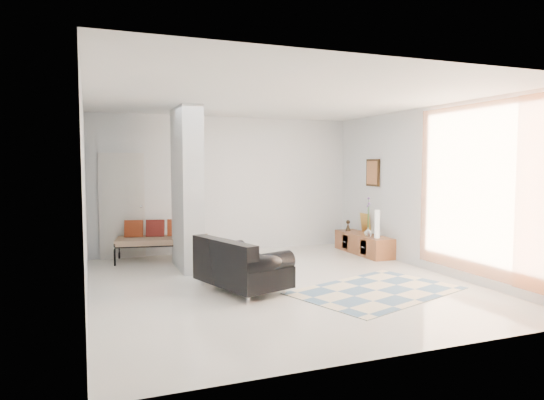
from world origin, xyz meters
name	(u,v)px	position (x,y,z in m)	size (l,w,h in m)	color
floor	(280,284)	(0.00, 0.00, 0.00)	(6.00, 6.00, 0.00)	white
ceiling	(280,99)	(0.00, 0.00, 2.80)	(6.00, 6.00, 0.00)	white
wall_back	(226,184)	(0.00, 3.00, 1.40)	(6.00, 6.00, 0.00)	silver
wall_front	(399,210)	(0.00, -3.00, 1.40)	(6.00, 6.00, 0.00)	silver
wall_left	(85,197)	(-2.75, 0.00, 1.40)	(6.00, 6.00, 0.00)	silver
wall_right	(429,189)	(2.75, 0.00, 1.40)	(6.00, 6.00, 0.00)	silver
partition_column	(187,189)	(-1.10, 1.60, 1.40)	(0.35, 1.20, 2.80)	silver
hallway_door	(122,206)	(-2.10, 2.96, 1.02)	(0.85, 0.06, 2.04)	silver
curtain	(476,190)	(2.67, -1.15, 1.45)	(2.55, 2.55, 0.00)	#FF8543
wall_art	(373,173)	(2.72, 1.70, 1.65)	(0.04, 0.45, 0.55)	#38220F
media_console	(363,244)	(2.52, 1.70, 0.21)	(0.45, 1.61, 0.80)	brown
loveseat	(239,266)	(-0.70, -0.15, 0.36)	(1.23, 1.61, 0.76)	silver
daybed	(162,238)	(-1.42, 2.48, 0.42)	(1.82, 1.00, 0.77)	black
area_rug	(376,291)	(1.14, -0.90, 0.01)	(2.33, 1.55, 0.01)	beige
cylinder_lamp	(377,224)	(2.50, 1.18, 0.67)	(0.10, 0.10, 0.54)	white
bronze_figurine	(348,226)	(2.47, 2.25, 0.51)	(0.11, 0.11, 0.23)	#312216
vase	(368,232)	(2.47, 1.45, 0.48)	(0.16, 0.16, 0.17)	white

